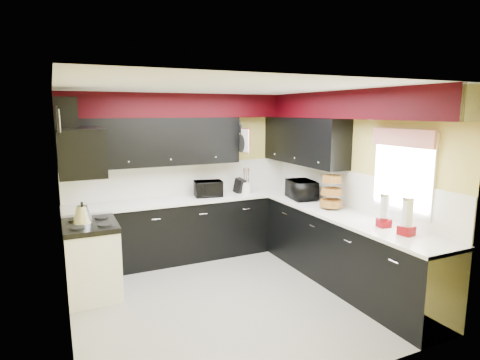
# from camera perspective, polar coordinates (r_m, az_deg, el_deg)

# --- Properties ---
(ground) EXTENTS (3.60, 3.60, 0.00)m
(ground) POSITION_cam_1_polar(r_m,az_deg,el_deg) (5.12, -1.47, -16.24)
(ground) COLOR gray
(ground) RESTS_ON ground
(wall_back) EXTENTS (3.60, 0.06, 2.50)m
(wall_back) POSITION_cam_1_polar(r_m,az_deg,el_deg) (6.37, -7.99, 0.70)
(wall_back) COLOR #E0C666
(wall_back) RESTS_ON ground
(wall_right) EXTENTS (0.06, 3.60, 2.50)m
(wall_right) POSITION_cam_1_polar(r_m,az_deg,el_deg) (5.65, 15.45, -0.71)
(wall_right) COLOR #E0C666
(wall_right) RESTS_ON ground
(wall_left) EXTENTS (0.06, 3.60, 2.50)m
(wall_left) POSITION_cam_1_polar(r_m,az_deg,el_deg) (4.34, -23.98, -4.36)
(wall_left) COLOR #E0C666
(wall_left) RESTS_ON ground
(ceiling) EXTENTS (3.60, 3.60, 0.06)m
(ceiling) POSITION_cam_1_polar(r_m,az_deg,el_deg) (4.61, -1.61, 12.94)
(ceiling) COLOR white
(ceiling) RESTS_ON wall_back
(cab_back) EXTENTS (3.60, 0.60, 0.90)m
(cab_back) POSITION_cam_1_polar(r_m,az_deg,el_deg) (6.27, -7.01, -6.93)
(cab_back) COLOR black
(cab_back) RESTS_ON ground
(cab_right) EXTENTS (0.60, 3.00, 0.90)m
(cab_right) POSITION_cam_1_polar(r_m,az_deg,el_deg) (5.45, 14.68, -9.79)
(cab_right) COLOR black
(cab_right) RESTS_ON ground
(counter_back) EXTENTS (3.62, 0.64, 0.04)m
(counter_back) POSITION_cam_1_polar(r_m,az_deg,el_deg) (6.15, -7.10, -2.73)
(counter_back) COLOR white
(counter_back) RESTS_ON cab_back
(counter_right) EXTENTS (0.64, 3.02, 0.04)m
(counter_right) POSITION_cam_1_polar(r_m,az_deg,el_deg) (5.31, 14.90, -5.01)
(counter_right) COLOR white
(counter_right) RESTS_ON cab_right
(splash_back) EXTENTS (3.60, 0.02, 0.50)m
(splash_back) POSITION_cam_1_polar(r_m,az_deg,el_deg) (6.37, -7.95, 0.16)
(splash_back) COLOR white
(splash_back) RESTS_ON counter_back
(splash_right) EXTENTS (0.02, 3.60, 0.50)m
(splash_right) POSITION_cam_1_polar(r_m,az_deg,el_deg) (5.66, 15.34, -1.32)
(splash_right) COLOR white
(splash_right) RESTS_ON counter_right
(upper_back) EXTENTS (2.60, 0.35, 0.70)m
(upper_back) POSITION_cam_1_polar(r_m,az_deg,el_deg) (6.01, -12.20, 5.32)
(upper_back) COLOR black
(upper_back) RESTS_ON wall_back
(upper_right) EXTENTS (0.35, 1.80, 0.70)m
(upper_right) POSITION_cam_1_polar(r_m,az_deg,el_deg) (6.19, 9.03, 5.54)
(upper_right) COLOR black
(upper_right) RESTS_ON wall_right
(soffit_back) EXTENTS (3.60, 0.36, 0.35)m
(soffit_back) POSITION_cam_1_polar(r_m,az_deg,el_deg) (6.12, -7.73, 10.44)
(soffit_back) COLOR black
(soffit_back) RESTS_ON wall_back
(soffit_right) EXTENTS (0.36, 3.24, 0.35)m
(soffit_right) POSITION_cam_1_polar(r_m,az_deg,el_deg) (5.31, 15.75, 10.28)
(soffit_right) COLOR black
(soffit_right) RESTS_ON wall_right
(stove) EXTENTS (0.60, 0.75, 0.86)m
(stove) POSITION_cam_1_polar(r_m,az_deg,el_deg) (5.30, -20.24, -10.87)
(stove) COLOR white
(stove) RESTS_ON ground
(cooktop) EXTENTS (0.62, 0.77, 0.06)m
(cooktop) POSITION_cam_1_polar(r_m,az_deg,el_deg) (5.16, -20.55, -6.08)
(cooktop) COLOR black
(cooktop) RESTS_ON stove
(hood) EXTENTS (0.50, 0.78, 0.55)m
(hood) POSITION_cam_1_polar(r_m,az_deg,el_deg) (5.00, -21.73, 3.74)
(hood) COLOR black
(hood) RESTS_ON wall_left
(hood_duct) EXTENTS (0.24, 0.40, 0.40)m
(hood_duct) POSITION_cam_1_polar(r_m,az_deg,el_deg) (4.97, -23.55, 8.45)
(hood_duct) COLOR black
(hood_duct) RESTS_ON wall_left
(window) EXTENTS (0.03, 0.86, 0.96)m
(window) POSITION_cam_1_polar(r_m,az_deg,el_deg) (4.96, 22.20, 0.98)
(window) COLOR white
(window) RESTS_ON wall_right
(valance) EXTENTS (0.04, 0.88, 0.20)m
(valance) POSITION_cam_1_polar(r_m,az_deg,el_deg) (4.88, 22.06, 5.59)
(valance) COLOR red
(valance) RESTS_ON wall_right
(pan_top) EXTENTS (0.03, 0.22, 0.40)m
(pan_top) POSITION_cam_1_polar(r_m,az_deg,el_deg) (6.35, -0.33, 7.57)
(pan_top) COLOR black
(pan_top) RESTS_ON upper_back
(pan_mid) EXTENTS (0.03, 0.28, 0.46)m
(pan_mid) POSITION_cam_1_polar(r_m,az_deg,el_deg) (6.25, 0.17, 5.24)
(pan_mid) COLOR black
(pan_mid) RESTS_ON upper_back
(pan_low) EXTENTS (0.03, 0.24, 0.42)m
(pan_low) POSITION_cam_1_polar(r_m,az_deg,el_deg) (6.49, -0.81, 5.14)
(pan_low) COLOR black
(pan_low) RESTS_ON upper_back
(cut_board) EXTENTS (0.03, 0.26, 0.35)m
(cut_board) POSITION_cam_1_polar(r_m,az_deg,el_deg) (6.14, 0.73, 5.63)
(cut_board) COLOR white
(cut_board) RESTS_ON upper_back
(baskets) EXTENTS (0.27, 0.27, 0.50)m
(baskets) POSITION_cam_1_polar(r_m,az_deg,el_deg) (5.53, 12.87, -1.57)
(baskets) COLOR brown
(baskets) RESTS_ON upper_right
(clock) EXTENTS (0.03, 0.30, 0.30)m
(clock) POSITION_cam_1_polar(r_m,az_deg,el_deg) (4.47, -24.47, 7.68)
(clock) COLOR black
(clock) RESTS_ON wall_left
(deco_plate) EXTENTS (0.03, 0.24, 0.24)m
(deco_plate) POSITION_cam_1_polar(r_m,az_deg,el_deg) (5.28, 18.18, 9.35)
(deco_plate) COLOR white
(deco_plate) RESTS_ON wall_right
(toaster_oven) EXTENTS (0.47, 0.41, 0.24)m
(toaster_oven) POSITION_cam_1_polar(r_m,az_deg,el_deg) (6.21, -4.51, -1.24)
(toaster_oven) COLOR black
(toaster_oven) RESTS_ON counter_back
(microwave) EXTENTS (0.42, 0.56, 0.28)m
(microwave) POSITION_cam_1_polar(r_m,az_deg,el_deg) (6.09, 8.78, -1.37)
(microwave) COLOR black
(microwave) RESTS_ON counter_right
(utensil_crock) EXTENTS (0.21, 0.21, 0.18)m
(utensil_crock) POSITION_cam_1_polar(r_m,az_deg,el_deg) (6.45, 0.90, -1.09)
(utensil_crock) COLOR silver
(utensil_crock) RESTS_ON counter_back
(knife_block) EXTENTS (0.15, 0.18, 0.24)m
(knife_block) POSITION_cam_1_polar(r_m,az_deg,el_deg) (6.44, -0.09, -0.84)
(knife_block) COLOR black
(knife_block) RESTS_ON counter_back
(kettle) EXTENTS (0.28, 0.28, 0.21)m
(kettle) POSITION_cam_1_polar(r_m,az_deg,el_deg) (5.19, -21.49, -4.54)
(kettle) COLOR #B8B9BD
(kettle) RESTS_ON cooktop
(dispenser_a) EXTENTS (0.15, 0.15, 0.35)m
(dispenser_a) POSITION_cam_1_polar(r_m,az_deg,el_deg) (4.84, 19.85, -4.31)
(dispenser_a) COLOR #600B02
(dispenser_a) RESTS_ON counter_right
(dispenser_b) EXTENTS (0.16, 0.16, 0.38)m
(dispenser_b) POSITION_cam_1_polar(r_m,az_deg,el_deg) (4.62, 22.69, -4.95)
(dispenser_b) COLOR maroon
(dispenser_b) RESTS_ON counter_right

